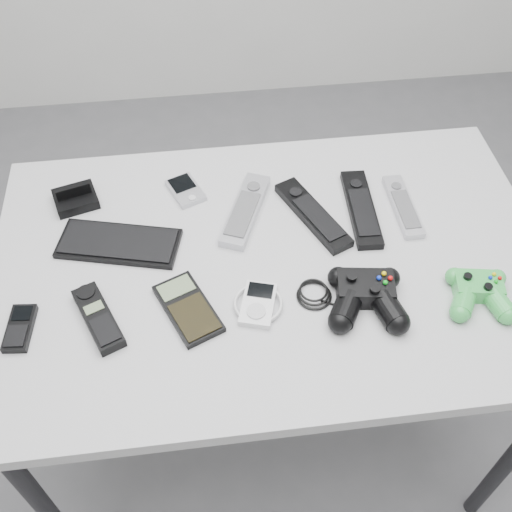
{
  "coord_description": "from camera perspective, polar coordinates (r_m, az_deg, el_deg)",
  "views": [
    {
      "loc": [
        -0.15,
        -0.83,
        1.77
      ],
      "look_at": [
        -0.05,
        -0.03,
        0.81
      ],
      "focal_mm": 42.0,
      "sensor_mm": 36.0,
      "label": 1
    }
  ],
  "objects": [
    {
      "name": "controller_green",
      "position": [
        1.27,
        20.51,
        -3.12
      ],
      "size": [
        0.15,
        0.16,
        0.04
      ],
      "primitive_type": null,
      "rotation": [
        0.0,
        0.0,
        -0.17
      ],
      "color": "#278925",
      "rests_on": "desk"
    },
    {
      "name": "mobile_phone",
      "position": [
        1.24,
        -21.59,
        -6.38
      ],
      "size": [
        0.06,
        0.11,
        0.02
      ],
      "primitive_type": "cube",
      "rotation": [
        0.0,
        0.0,
        -0.1
      ],
      "color": "black",
      "rests_on": "desk"
    },
    {
      "name": "remote_black_b",
      "position": [
        1.38,
        9.99,
        4.53
      ],
      "size": [
        0.07,
        0.24,
        0.02
      ],
      "primitive_type": "cube",
      "rotation": [
        0.0,
        0.0,
        -0.05
      ],
      "color": "black",
      "rests_on": "desk"
    },
    {
      "name": "remote_silver_a",
      "position": [
        1.35,
        -1.02,
        4.44
      ],
      "size": [
        0.14,
        0.23,
        0.02
      ],
      "primitive_type": "cube",
      "rotation": [
        0.0,
        0.0,
        -0.4
      ],
      "color": "#A9A9B0",
      "rests_on": "desk"
    },
    {
      "name": "dock_bracket",
      "position": [
        1.43,
        -16.91,
        5.6
      ],
      "size": [
        0.11,
        0.11,
        0.05
      ],
      "primitive_type": "cube",
      "rotation": [
        0.0,
        0.0,
        0.28
      ],
      "color": "black",
      "rests_on": "desk"
    },
    {
      "name": "cordless_handset",
      "position": [
        1.2,
        -14.79,
        -5.68
      ],
      "size": [
        0.11,
        0.17,
        0.03
      ],
      "primitive_type": "cube",
      "rotation": [
        0.0,
        0.0,
        0.41
      ],
      "color": "black",
      "rests_on": "desk"
    },
    {
      "name": "mp3_player",
      "position": [
        1.19,
        0.2,
        -4.57
      ],
      "size": [
        0.12,
        0.13,
        0.02
      ],
      "primitive_type": "cube",
      "rotation": [
        0.0,
        0.0,
        -0.29
      ],
      "color": "silver",
      "rests_on": "desk"
    },
    {
      "name": "pda_keyboard",
      "position": [
        1.32,
        -12.93,
        1.22
      ],
      "size": [
        0.28,
        0.17,
        0.02
      ],
      "primitive_type": "cube",
      "rotation": [
        0.0,
        0.0,
        -0.25
      ],
      "color": "black",
      "rests_on": "desk"
    },
    {
      "name": "remote_black_a",
      "position": [
        1.35,
        5.42,
        4.0
      ],
      "size": [
        0.14,
        0.24,
        0.02
      ],
      "primitive_type": "cube",
      "rotation": [
        0.0,
        0.0,
        0.42
      ],
      "color": "black",
      "rests_on": "desk"
    },
    {
      "name": "remote_silver_b",
      "position": [
        1.4,
        13.82,
        4.67
      ],
      "size": [
        0.05,
        0.19,
        0.02
      ],
      "primitive_type": "cube",
      "rotation": [
        0.0,
        0.0,
        0.01
      ],
      "color": "#B3B2B9",
      "rests_on": "desk"
    },
    {
      "name": "pda",
      "position": [
        1.41,
        -6.73,
        6.27
      ],
      "size": [
        0.1,
        0.12,
        0.02
      ],
      "primitive_type": "cube",
      "rotation": [
        0.0,
        0.0,
        0.39
      ],
      "color": "#A9A9B0",
      "rests_on": "desk"
    },
    {
      "name": "floor",
      "position": [
        1.96,
        1.45,
        -14.71
      ],
      "size": [
        3.5,
        3.5,
        0.0
      ],
      "primitive_type": "plane",
      "color": "slate",
      "rests_on": "ground"
    },
    {
      "name": "controller_black",
      "position": [
        1.2,
        10.45,
        -3.6
      ],
      "size": [
        0.29,
        0.2,
        0.05
      ],
      "primitive_type": null,
      "rotation": [
        0.0,
        0.0,
        -0.14
      ],
      "color": "black",
      "rests_on": "desk"
    },
    {
      "name": "desk",
      "position": [
        1.32,
        1.55,
        -2.19
      ],
      "size": [
        1.19,
        0.76,
        0.79
      ],
      "color": "#AAAAAD",
      "rests_on": "floor"
    },
    {
      "name": "calculator",
      "position": [
        1.19,
        -6.49,
        -4.96
      ],
      "size": [
        0.14,
        0.18,
        0.02
      ],
      "primitive_type": "cube",
      "rotation": [
        0.0,
        0.0,
        0.41
      ],
      "color": "black",
      "rests_on": "desk"
    }
  ]
}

